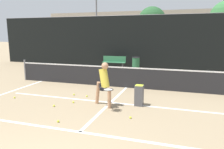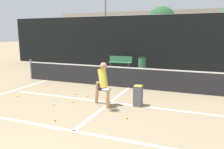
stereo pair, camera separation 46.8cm
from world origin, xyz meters
The scene contains 21 objects.
court_baseline_near centered at (0.00, 2.41, 0.00)m, with size 11.00×0.10×0.01m, color white.
court_service_line centered at (0.00, 4.89, 0.00)m, with size 8.25×0.10×0.01m, color white.
court_center_mark centered at (0.00, 4.80, 0.00)m, with size 0.10×4.79×0.01m, color white.
court_sideline_left centered at (-4.51, 4.80, 0.00)m, with size 0.10×5.79×0.01m, color white.
net centered at (0.00, 7.20, 0.51)m, with size 11.09×0.09×1.07m.
fence_back centered at (0.00, 13.21, 1.84)m, with size 24.00×0.06×3.70m.
player_practicing centered at (-0.09, 4.46, 0.83)m, with size 0.95×0.95×1.50m.
tennis_ball_scattered_1 centered at (-1.25, 4.45, 0.03)m, with size 0.07×0.07×0.07m, color #D1E033.
tennis_ball_scattered_2 centered at (-3.65, 4.28, 0.03)m, with size 0.07×0.07×0.07m, color #D1E033.
tennis_ball_scattered_3 centered at (-1.10, 5.28, 0.03)m, with size 0.07×0.07×0.07m, color #D1E033.
tennis_ball_scattered_4 centered at (-0.84, 2.78, 0.03)m, with size 0.07×0.07×0.07m, color #D1E033.
tennis_ball_scattered_7 centered at (1.01, 3.65, 0.03)m, with size 0.07×0.07×0.07m, color #D1E033.
tennis_ball_scattered_8 centered at (-1.69, 5.35, 0.03)m, with size 0.07×0.07×0.07m, color #D1E033.
tennis_ball_scattered_10 centered at (-1.68, 3.89, 0.03)m, with size 0.07×0.07×0.07m, color #D1E033.
ball_hopper centered at (1.02, 4.90, 0.37)m, with size 0.28×0.28×0.71m.
courtside_bench centered at (-2.18, 12.33, 0.47)m, with size 1.64×0.47×0.86m.
trash_bin centered at (-0.57, 12.05, 0.44)m, with size 0.51×0.51×0.88m.
parked_car centered at (-0.51, 16.29, 0.62)m, with size 1.89×4.09×1.47m.
floodlight_mast centered at (-6.48, 19.89, 5.76)m, with size 1.10×0.24×9.17m.
tree_west centered at (-1.03, 22.70, 3.81)m, with size 3.04×3.04×5.35m.
building_far centered at (0.00, 30.31, 2.78)m, with size 36.00×2.40×5.56m, color gray.
Camera 2 is at (2.76, -2.04, 2.42)m, focal length 35.00 mm.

